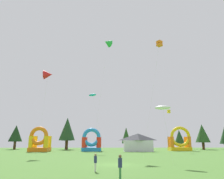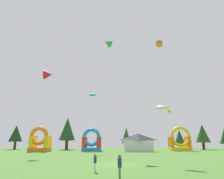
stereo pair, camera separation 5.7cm
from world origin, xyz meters
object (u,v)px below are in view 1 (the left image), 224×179
(inflatable_red_slide, at_px, (40,142))
(person_far_side, at_px, (120,165))
(person_near_camera, at_px, (95,161))
(festival_tent, at_px, (138,142))
(inflatable_orange_dome, at_px, (92,143))
(inflatable_yellow_castle, at_px, (180,142))
(kite_green_delta, at_px, (107,43))
(kite_red_delta, at_px, (48,75))
(kite_white_parafoil, at_px, (162,108))
(kite_orange_box, at_px, (159,44))
(kite_cyan_parafoil, at_px, (93,95))
(kite_yellow_box, at_px, (169,112))

(inflatable_red_slide, bearing_deg, person_far_side, -66.04)
(person_near_camera, height_order, festival_tent, festival_tent)
(inflatable_orange_dome, distance_m, inflatable_yellow_castle, 23.96)
(kite_green_delta, xyz_separation_m, inflatable_yellow_castle, (19.90, 15.36, -21.76))
(kite_green_delta, xyz_separation_m, inflatable_red_slide, (-16.95, 11.70, -21.83))
(person_near_camera, bearing_deg, person_far_side, -133.90)
(person_far_side, distance_m, inflatable_red_slide, 43.92)
(kite_red_delta, bearing_deg, inflatable_yellow_castle, 23.68)
(inflatable_orange_dome, height_order, inflatable_yellow_castle, inflatable_yellow_castle)
(inflatable_orange_dome, distance_m, festival_tent, 12.02)
(festival_tent, bearing_deg, kite_white_parafoil, -92.11)
(kite_orange_box, height_order, festival_tent, kite_orange_box)
(inflatable_orange_dome, bearing_deg, kite_cyan_parafoil, -86.45)
(kite_orange_box, relative_size, festival_tent, 2.79)
(kite_white_parafoil, bearing_deg, inflatable_yellow_castle, 68.79)
(kite_white_parafoil, xyz_separation_m, festival_tent, (1.10, 29.96, -4.44))
(inflatable_red_slide, distance_m, inflatable_yellow_castle, 37.03)
(kite_white_parafoil, relative_size, festival_tent, 0.98)
(inflatable_yellow_castle, bearing_deg, kite_yellow_box, -127.74)
(kite_cyan_parafoil, xyz_separation_m, person_far_side, (4.56, -36.95, -12.80))
(kite_green_delta, relative_size, inflatable_yellow_castle, 3.87)
(person_far_side, bearing_deg, festival_tent, -20.50)
(kite_white_parafoil, distance_m, kite_cyan_parafoil, 29.81)
(inflatable_red_slide, bearing_deg, festival_tent, -0.45)
(kite_white_parafoil, xyz_separation_m, kite_green_delta, (-6.78, 18.45, 17.39))
(kite_yellow_box, relative_size, festival_tent, 1.45)
(inflatable_red_slide, xyz_separation_m, inflatable_orange_dome, (12.97, 1.73, -0.12))
(kite_white_parafoil, distance_m, kite_red_delta, 29.48)
(person_near_camera, distance_m, inflatable_red_slide, 39.39)
(kite_red_delta, height_order, kite_green_delta, kite_green_delta)
(kite_white_parafoil, height_order, kite_red_delta, kite_red_delta)
(kite_cyan_parafoil, relative_size, person_far_side, 8.27)
(kite_red_delta, distance_m, festival_tent, 27.56)
(kite_yellow_box, height_order, kite_green_delta, kite_green_delta)
(kite_red_delta, relative_size, person_near_camera, 11.36)
(kite_orange_box, xyz_separation_m, kite_yellow_box, (6.65, 19.62, -9.48))
(kite_orange_box, bearing_deg, person_near_camera, -124.74)
(kite_yellow_box, distance_m, festival_tent, 11.16)
(kite_yellow_box, distance_m, person_far_side, 42.27)
(inflatable_orange_dome, bearing_deg, inflatable_yellow_castle, 4.62)
(kite_orange_box, bearing_deg, kite_green_delta, 133.97)
(kite_cyan_parafoil, relative_size, inflatable_yellow_castle, 2.20)
(kite_green_delta, xyz_separation_m, person_far_side, (0.88, -28.42, -23.04))
(person_near_camera, distance_m, festival_tent, 36.97)
(kite_green_delta, distance_m, inflatable_orange_dome, 26.04)
(kite_white_parafoil, xyz_separation_m, inflatable_yellow_castle, (13.12, 33.81, -4.37))
(kite_cyan_parafoil, bearing_deg, inflatable_orange_dome, 93.55)
(kite_cyan_parafoil, bearing_deg, person_near_camera, -85.51)
(kite_red_delta, distance_m, inflatable_red_slide, 18.51)
(kite_green_delta, distance_m, person_near_camera, 33.59)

